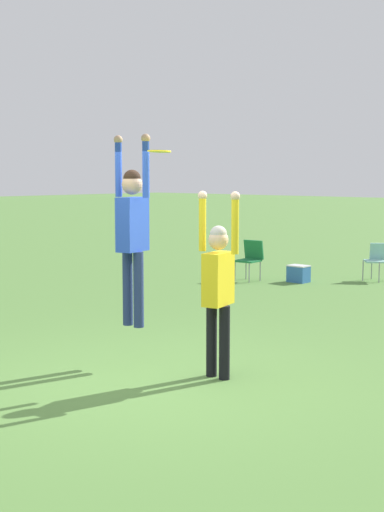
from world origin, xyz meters
name	(u,v)px	position (x,y,z in m)	size (l,w,h in m)	color
ground_plane	(146,381)	(0.00, 0.00, 0.00)	(120.00, 120.00, 0.00)	#56843D
person_jumping	(132,225)	(-0.59, 0.36, 1.66)	(0.56, 0.45, 2.23)	navy
person_defending	(218,281)	(0.50, 0.62, 1.09)	(0.57, 0.45, 2.06)	black
frisbee	(159,151)	(-0.09, 0.31, 2.49)	(0.26, 0.26, 0.03)	yellow
camping_chair_0	(250,256)	(-3.72, 6.67, 0.51)	(0.50, 0.53, 0.86)	gray
camping_chair_1	(378,258)	(-1.72, 8.50, 0.49)	(0.62, 0.69, 0.79)	gray
cooler_box	(299,274)	(-2.83, 7.17, 0.18)	(0.42, 0.32, 0.36)	#336BB7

